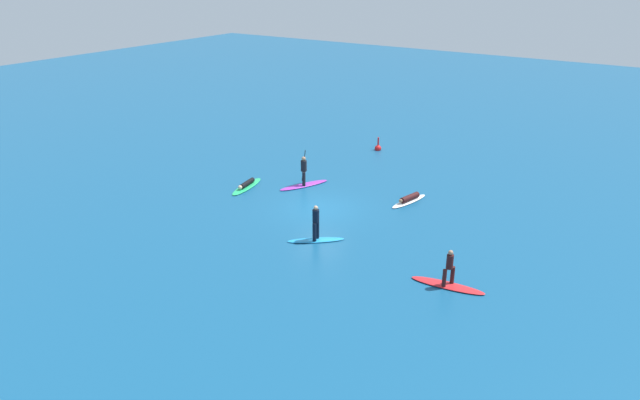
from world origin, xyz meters
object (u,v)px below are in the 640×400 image
at_px(surfer_on_blue_board, 316,231).
at_px(surfer_on_purple_board, 304,178).
at_px(surfer_on_white_board, 409,199).
at_px(surfer_on_green_board, 247,185).
at_px(surfer_on_red_board, 448,279).
at_px(marker_buoy, 378,148).

bearing_deg(surfer_on_blue_board, surfer_on_purple_board, -90.40).
height_order(surfer_on_white_board, surfer_on_blue_board, surfer_on_blue_board).
relative_size(surfer_on_green_board, surfer_on_blue_board, 1.28).
relative_size(surfer_on_red_board, surfer_on_white_board, 1.09).
bearing_deg(surfer_on_purple_board, surfer_on_red_board, -93.31).
xyz_separation_m(surfer_on_green_board, surfer_on_purple_board, (2.71, 2.10, 0.35)).
bearing_deg(surfer_on_red_board, marker_buoy, 119.96).
xyz_separation_m(surfer_on_purple_board, marker_buoy, (0.32, 8.71, -0.32)).
relative_size(surfer_on_red_board, marker_buoy, 2.98).
relative_size(surfer_on_purple_board, marker_buoy, 3.06).
distance_m(surfer_on_purple_board, marker_buoy, 8.73).
xyz_separation_m(surfer_on_green_board, surfer_on_red_board, (14.32, -4.05, 0.23)).
relative_size(surfer_on_white_board, surfer_on_purple_board, 0.90).
relative_size(surfer_on_red_board, surfer_on_blue_board, 1.28).
bearing_deg(marker_buoy, surfer_on_purple_board, -92.13).
height_order(surfer_on_white_board, surfer_on_purple_board, surfer_on_purple_board).
height_order(surfer_on_green_board, surfer_on_purple_board, surfer_on_purple_board).
height_order(surfer_on_green_board, surfer_on_blue_board, surfer_on_blue_board).
bearing_deg(surfer_on_blue_board, surfer_on_white_board, -143.31).
bearing_deg(surfer_on_white_board, surfer_on_purple_board, -66.22).
xyz_separation_m(surfer_on_red_board, surfer_on_blue_board, (-6.90, 0.45, 0.20)).
bearing_deg(surfer_on_white_board, marker_buoy, -128.30).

